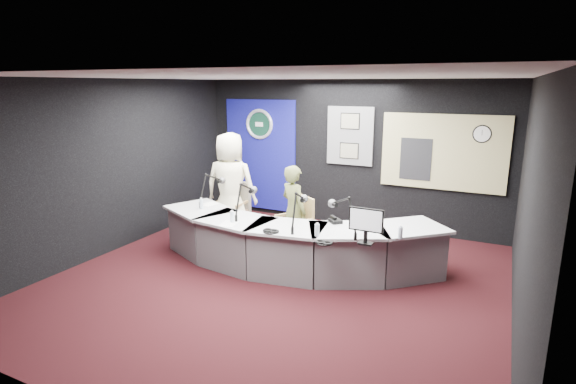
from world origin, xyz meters
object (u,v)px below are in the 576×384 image
at_px(broadcast_desk, 290,243).
at_px(person_man, 230,185).
at_px(person_woman, 294,211).
at_px(armchair_right, 294,228).
at_px(armchair_left, 231,208).

relative_size(broadcast_desk, person_man, 2.38).
relative_size(person_man, person_woman, 1.28).
height_order(broadcast_desk, person_man, person_man).
bearing_deg(person_woman, broadcast_desk, 137.15).
distance_m(armchair_right, person_man, 1.55).
xyz_separation_m(broadcast_desk, person_woman, (-0.15, 0.46, 0.37)).
distance_m(broadcast_desk, person_man, 1.87).
relative_size(armchair_left, armchair_right, 1.15).
xyz_separation_m(person_man, person_woman, (1.43, -0.37, -0.21)).
height_order(armchair_left, person_man, person_man).
distance_m(armchair_left, person_woman, 1.49).
height_order(armchair_right, person_woman, person_woman).
xyz_separation_m(armchair_left, armchair_right, (1.43, -0.37, -0.07)).
bearing_deg(person_woman, person_man, 14.34).
bearing_deg(broadcast_desk, armchair_right, 108.28).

